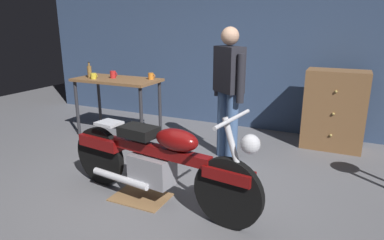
% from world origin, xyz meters
% --- Properties ---
extents(ground_plane, '(12.00, 12.00, 0.00)m').
position_xyz_m(ground_plane, '(0.00, 0.00, 0.00)').
color(ground_plane, slate).
extents(back_wall, '(8.00, 0.12, 3.10)m').
position_xyz_m(back_wall, '(0.00, 2.80, 1.55)').
color(back_wall, '#384C70').
rests_on(back_wall, ground_plane).
extents(workbench, '(1.30, 0.64, 0.90)m').
position_xyz_m(workbench, '(-1.63, 1.47, 0.79)').
color(workbench, brown).
rests_on(workbench, ground_plane).
extents(motorcycle, '(2.18, 0.62, 1.00)m').
position_xyz_m(motorcycle, '(-0.02, -0.07, 0.45)').
color(motorcycle, black).
rests_on(motorcycle, ground_plane).
extents(person_standing, '(0.48, 0.40, 1.67)m').
position_xyz_m(person_standing, '(0.20, 1.32, 0.93)').
color(person_standing, '#476697').
rests_on(person_standing, ground_plane).
extents(wooden_dresser, '(0.80, 0.47, 1.10)m').
position_xyz_m(wooden_dresser, '(1.42, 2.30, 0.55)').
color(wooden_dresser, brown).
rests_on(wooden_dresser, ground_plane).
extents(drip_tray, '(0.56, 0.40, 0.01)m').
position_xyz_m(drip_tray, '(-0.23, -0.07, 0.01)').
color(drip_tray, olive).
rests_on(drip_tray, ground_plane).
extents(mug_orange_travel, '(0.12, 0.08, 0.09)m').
position_xyz_m(mug_orange_travel, '(-1.12, 1.64, 0.95)').
color(mug_orange_travel, orange).
rests_on(mug_orange_travel, workbench).
extents(mug_yellow_tall, '(0.12, 0.09, 0.09)m').
position_xyz_m(mug_yellow_tall, '(-1.92, 1.30, 0.94)').
color(mug_yellow_tall, yellow).
rests_on(mug_yellow_tall, workbench).
extents(mug_red_diner, '(0.12, 0.09, 0.11)m').
position_xyz_m(mug_red_diner, '(-1.70, 1.49, 0.95)').
color(mug_red_diner, red).
rests_on(mug_red_diner, workbench).
extents(bottle, '(0.06, 0.06, 0.24)m').
position_xyz_m(bottle, '(-2.05, 1.37, 1.00)').
color(bottle, olive).
rests_on(bottle, workbench).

